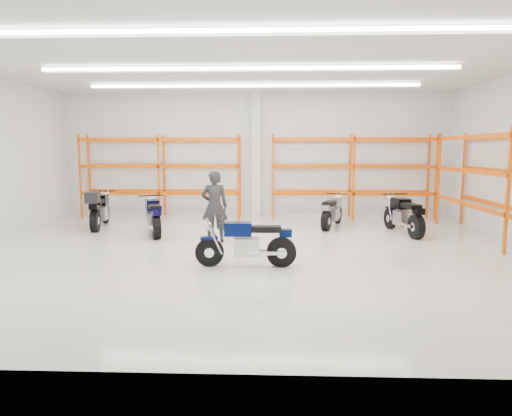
{
  "coord_description": "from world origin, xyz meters",
  "views": [
    {
      "loc": [
        0.63,
        -10.77,
        2.48
      ],
      "look_at": [
        0.19,
        0.5,
        1.02
      ],
      "focal_mm": 32.0,
      "sensor_mm": 36.0,
      "label": 1
    }
  ],
  "objects_px": {
    "motorcycle_main": "(250,244)",
    "motorcycle_back_c": "(332,212)",
    "motorcycle_back_a": "(99,210)",
    "motorcycle_back_b": "(153,217)",
    "structural_column": "(256,155)",
    "standing_man": "(215,206)",
    "motorcycle_back_d": "(404,216)"
  },
  "relations": [
    {
      "from": "motorcycle_main",
      "to": "motorcycle_back_c",
      "type": "relative_size",
      "value": 1.06
    },
    {
      "from": "motorcycle_back_a",
      "to": "motorcycle_back_b",
      "type": "xyz_separation_m",
      "value": [
        1.98,
        -0.98,
        -0.07
      ]
    },
    {
      "from": "motorcycle_back_a",
      "to": "motorcycle_back_b",
      "type": "distance_m",
      "value": 2.21
    },
    {
      "from": "motorcycle_back_b",
      "to": "motorcycle_back_a",
      "type": "bearing_deg",
      "value": 153.77
    },
    {
      "from": "motorcycle_back_b",
      "to": "structural_column",
      "type": "relative_size",
      "value": 0.48
    },
    {
      "from": "standing_man",
      "to": "structural_column",
      "type": "bearing_deg",
      "value": -105.97
    },
    {
      "from": "motorcycle_main",
      "to": "motorcycle_back_d",
      "type": "xyz_separation_m",
      "value": [
        4.31,
        3.87,
        0.04
      ]
    },
    {
      "from": "motorcycle_back_b",
      "to": "standing_man",
      "type": "xyz_separation_m",
      "value": [
        1.9,
        -0.91,
        0.44
      ]
    },
    {
      "from": "motorcycle_back_b",
      "to": "structural_column",
      "type": "distance_m",
      "value": 4.94
    },
    {
      "from": "motorcycle_back_a",
      "to": "motorcycle_back_d",
      "type": "bearing_deg",
      "value": -3.72
    },
    {
      "from": "standing_man",
      "to": "motorcycle_back_d",
      "type": "bearing_deg",
      "value": -170.88
    },
    {
      "from": "motorcycle_back_b",
      "to": "motorcycle_back_c",
      "type": "relative_size",
      "value": 1.07
    },
    {
      "from": "motorcycle_back_b",
      "to": "motorcycle_back_c",
      "type": "distance_m",
      "value": 5.51
    },
    {
      "from": "motorcycle_back_d",
      "to": "motorcycle_back_c",
      "type": "bearing_deg",
      "value": 151.58
    },
    {
      "from": "motorcycle_main",
      "to": "structural_column",
      "type": "height_order",
      "value": "structural_column"
    },
    {
      "from": "motorcycle_main",
      "to": "standing_man",
      "type": "relative_size",
      "value": 1.12
    },
    {
      "from": "motorcycle_main",
      "to": "standing_man",
      "type": "bearing_deg",
      "value": 112.83
    },
    {
      "from": "motorcycle_back_a",
      "to": "structural_column",
      "type": "distance_m",
      "value": 5.76
    },
    {
      "from": "motorcycle_back_a",
      "to": "motorcycle_back_d",
      "type": "height_order",
      "value": "motorcycle_back_a"
    },
    {
      "from": "motorcycle_back_b",
      "to": "standing_man",
      "type": "bearing_deg",
      "value": -25.64
    },
    {
      "from": "motorcycle_back_d",
      "to": "motorcycle_main",
      "type": "bearing_deg",
      "value": -138.09
    },
    {
      "from": "motorcycle_main",
      "to": "motorcycle_back_d",
      "type": "distance_m",
      "value": 5.79
    },
    {
      "from": "motorcycle_main",
      "to": "motorcycle_back_a",
      "type": "distance_m",
      "value": 6.69
    },
    {
      "from": "standing_man",
      "to": "motorcycle_back_c",
      "type": "bearing_deg",
      "value": -149.7
    },
    {
      "from": "motorcycle_back_b",
      "to": "motorcycle_back_d",
      "type": "xyz_separation_m",
      "value": [
        7.3,
        0.37,
        0.02
      ]
    },
    {
      "from": "motorcycle_back_d",
      "to": "standing_man",
      "type": "distance_m",
      "value": 5.56
    },
    {
      "from": "motorcycle_main",
      "to": "motorcycle_back_a",
      "type": "xyz_separation_m",
      "value": [
        -4.97,
        4.47,
        0.1
      ]
    },
    {
      "from": "motorcycle_back_d",
      "to": "structural_column",
      "type": "height_order",
      "value": "structural_column"
    },
    {
      "from": "motorcycle_back_a",
      "to": "structural_column",
      "type": "relative_size",
      "value": 0.53
    },
    {
      "from": "motorcycle_back_c",
      "to": "standing_man",
      "type": "relative_size",
      "value": 1.05
    },
    {
      "from": "motorcycle_main",
      "to": "motorcycle_back_b",
      "type": "distance_m",
      "value": 4.6
    },
    {
      "from": "standing_man",
      "to": "structural_column",
      "type": "relative_size",
      "value": 0.43
    }
  ]
}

